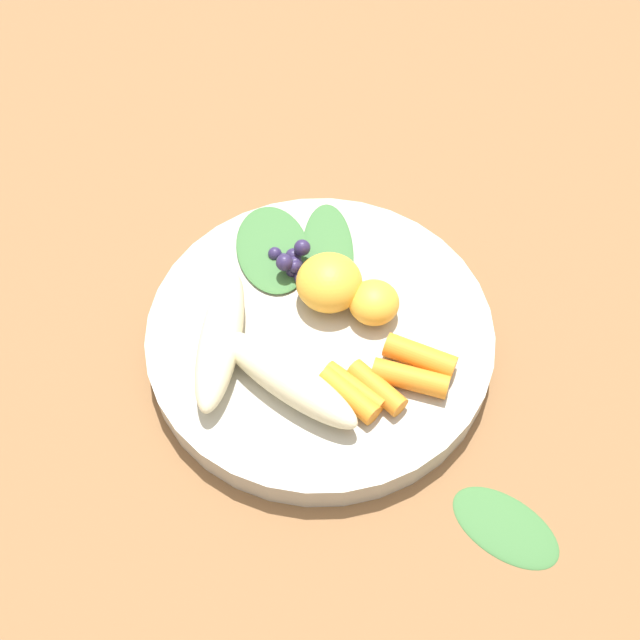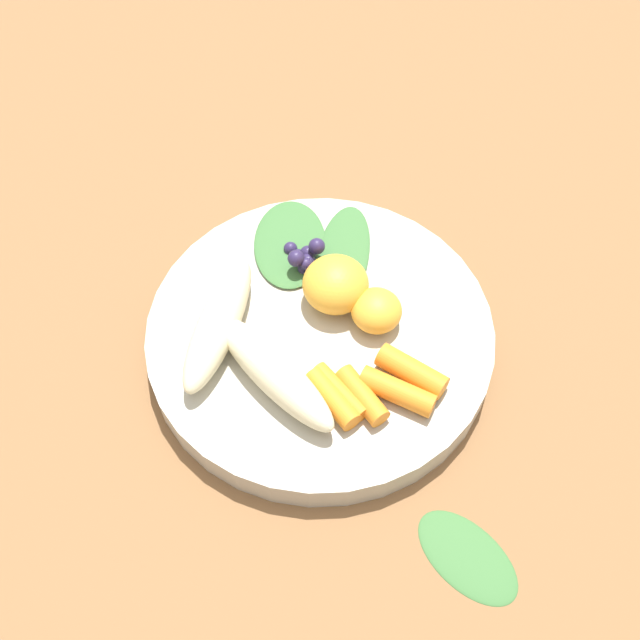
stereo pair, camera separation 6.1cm
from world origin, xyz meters
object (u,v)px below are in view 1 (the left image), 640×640
bowl (320,336)px  orange_segment_near (329,283)px  banana_peeled_right (220,339)px  banana_peeled_left (287,379)px  kale_leaf_stray (508,524)px

bowl → orange_segment_near: 0.05m
banana_peeled_right → orange_segment_near: size_ratio=2.39×
banana_peeled_left → banana_peeled_right: bearing=-176.5°
bowl → banana_peeled_left: 0.07m
banana_peeled_left → banana_peeled_right: 0.06m
bowl → banana_peeled_left: bearing=-64.2°
banana_peeled_right → orange_segment_near: bearing=126.9°
kale_leaf_stray → banana_peeled_left: bearing=-175.4°
banana_peeled_right → kale_leaf_stray: (0.24, 0.08, -0.04)m
bowl → kale_leaf_stray: (0.21, 0.00, -0.01)m
banana_peeled_right → orange_segment_near: orange_segment_near is taller
bowl → kale_leaf_stray: bowl is taller
kale_leaf_stray → bowl: bearing=167.1°
banana_peeled_right → kale_leaf_stray: 0.26m
bowl → banana_peeled_right: bearing=-115.1°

